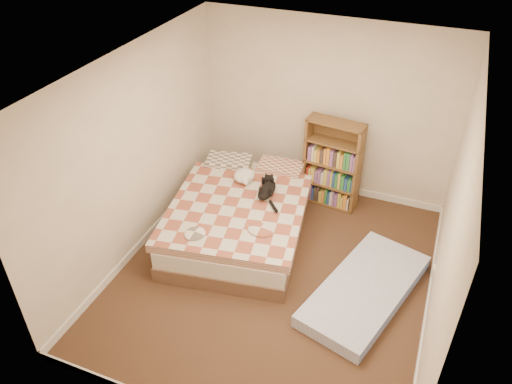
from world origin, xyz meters
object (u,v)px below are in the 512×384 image
at_px(bed, 241,214).
at_px(white_dog, 245,176).
at_px(black_cat, 268,189).
at_px(bookshelf, 332,172).
at_px(floor_mattress, 365,290).

relative_size(bed, white_dog, 6.82).
bearing_deg(white_dog, bed, -60.71).
xyz_separation_m(black_cat, white_dog, (-0.39, 0.16, 0.00)).
distance_m(bookshelf, white_dog, 1.23).
distance_m(bookshelf, black_cat, 1.06).
height_order(floor_mattress, white_dog, white_dog).
bearing_deg(black_cat, floor_mattress, -42.44).
relative_size(bed, black_cat, 3.42).
bearing_deg(bed, floor_mattress, -26.37).
xyz_separation_m(floor_mattress, black_cat, (-1.46, 0.76, 0.53)).
distance_m(floor_mattress, black_cat, 1.73).
bearing_deg(floor_mattress, bookshelf, 133.88).
bearing_deg(bookshelf, bed, -122.92).
distance_m(bed, white_dog, 0.52).
bearing_deg(floor_mattress, black_cat, 168.81).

